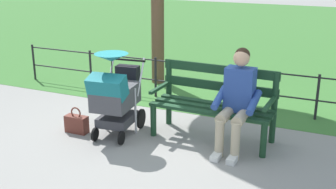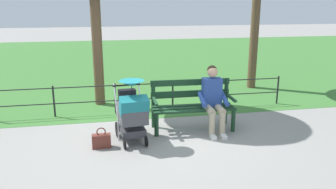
# 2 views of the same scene
# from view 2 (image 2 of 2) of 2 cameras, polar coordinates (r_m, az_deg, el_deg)

# --- Properties ---
(ground_plane) EXTENTS (60.00, 60.00, 0.00)m
(ground_plane) POSITION_cam_2_polar(r_m,az_deg,el_deg) (6.57, -2.50, -6.46)
(ground_plane) COLOR gray
(grass_lawn) EXTENTS (40.00, 16.00, 0.01)m
(grass_lawn) POSITION_cam_2_polar(r_m,az_deg,el_deg) (15.07, -7.50, 5.88)
(grass_lawn) COLOR #3D7533
(grass_lawn) RESTS_ON ground
(park_bench) EXTENTS (1.62, 0.65, 0.96)m
(park_bench) POSITION_cam_2_polar(r_m,az_deg,el_deg) (6.66, 4.09, -1.39)
(park_bench) COLOR #193D23
(park_bench) RESTS_ON ground
(person_on_bench) EXTENTS (0.54, 0.74, 1.28)m
(person_on_bench) POSITION_cam_2_polar(r_m,az_deg,el_deg) (6.51, 7.64, -0.49)
(person_on_bench) COLOR tan
(person_on_bench) RESTS_ON ground
(stroller) EXTENTS (0.59, 0.93, 1.15)m
(stroller) POSITION_cam_2_polar(r_m,az_deg,el_deg) (5.99, -6.15, -2.69)
(stroller) COLOR black
(stroller) RESTS_ON ground
(handbag) EXTENTS (0.32, 0.14, 0.37)m
(handbag) POSITION_cam_2_polar(r_m,az_deg,el_deg) (5.99, -11.17, -7.66)
(handbag) COLOR brown
(handbag) RESTS_ON ground
(park_fence) EXTENTS (6.65, 0.04, 0.70)m
(park_fence) POSITION_cam_2_polar(r_m,az_deg,el_deg) (7.70, -4.02, 0.07)
(park_fence) COLOR black
(park_fence) RESTS_ON ground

